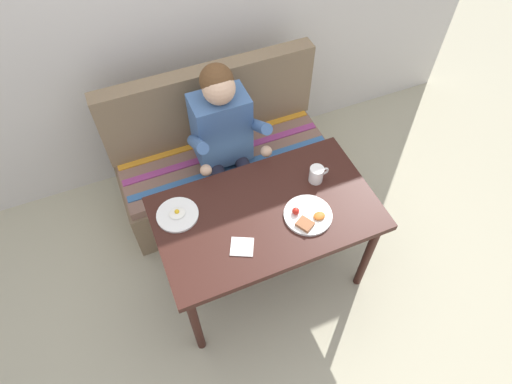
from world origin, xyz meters
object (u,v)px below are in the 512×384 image
object	(u,v)px
table	(266,220)
coffee_mug	(317,174)
person	(225,138)
plate_breakfast	(308,216)
couch	(223,161)
plate_eggs	(177,215)
napkin	(242,247)

from	to	relation	value
table	coffee_mug	xyz separation A→B (m)	(0.34, 0.09, 0.13)
person	table	bearing A→B (deg)	-88.19
plate_breakfast	coffee_mug	size ratio (longest dim) A/B	2.20
couch	plate_eggs	xyz separation A→B (m)	(-0.45, -0.60, 0.41)
plate_breakfast	table	bearing A→B (deg)	148.10
coffee_mug	napkin	xyz separation A→B (m)	(-0.55, -0.24, -0.05)
person	coffee_mug	size ratio (longest dim) A/B	10.27
table	plate_breakfast	bearing A→B (deg)	-31.90
plate_breakfast	couch	bearing A→B (deg)	101.94
person	napkin	xyz separation A→B (m)	(-0.19, -0.74, -0.01)
table	person	distance (m)	0.60
table	plate_eggs	size ratio (longest dim) A/B	5.32
couch	napkin	distance (m)	1.02
person	plate_eggs	distance (m)	0.61
plate_eggs	coffee_mug	size ratio (longest dim) A/B	1.91
coffee_mug	couch	bearing A→B (deg)	117.01
couch	coffee_mug	world-z (taller)	couch
couch	coffee_mug	size ratio (longest dim) A/B	12.20
person	coffee_mug	distance (m)	0.62
couch	person	size ratio (longest dim) A/B	1.19
table	plate_breakfast	distance (m)	0.24
plate_breakfast	coffee_mug	distance (m)	0.26
couch	person	distance (m)	0.45
table	coffee_mug	size ratio (longest dim) A/B	10.17
person	plate_breakfast	bearing A→B (deg)	-73.81
couch	plate_eggs	world-z (taller)	couch
couch	person	world-z (taller)	person
table	coffee_mug	bearing A→B (deg)	14.96
plate_eggs	napkin	xyz separation A→B (m)	(0.25, -0.31, -0.01)
person	napkin	distance (m)	0.77
couch	coffee_mug	xyz separation A→B (m)	(0.34, -0.67, 0.45)
table	coffee_mug	distance (m)	0.38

